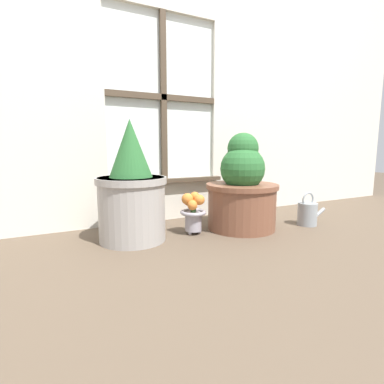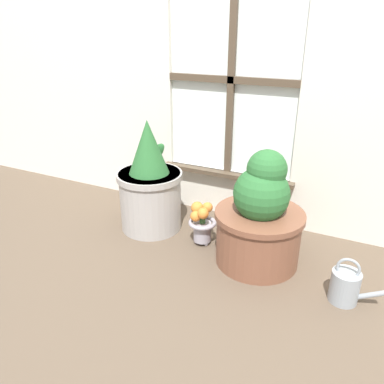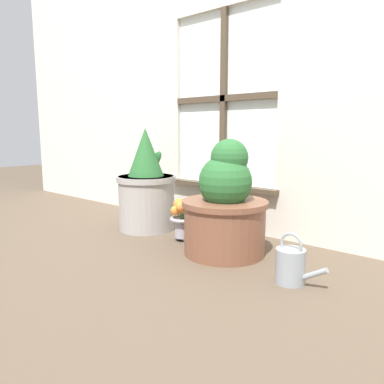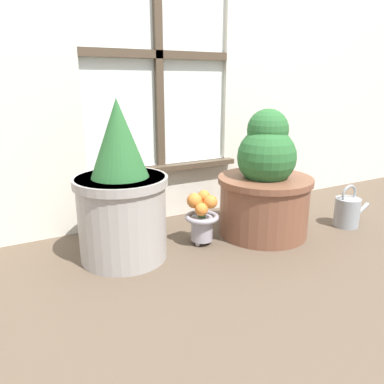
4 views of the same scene
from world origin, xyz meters
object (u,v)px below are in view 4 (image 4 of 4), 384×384
at_px(potted_plant_left, 121,196).
at_px(watering_can, 347,211).
at_px(flower_vase, 201,215).
at_px(potted_plant_right, 265,186).

relative_size(potted_plant_left, watering_can, 2.92).
bearing_deg(flower_vase, watering_can, -11.98).
height_order(flower_vase, watering_can, flower_vase).
distance_m(potted_plant_left, potted_plant_right, 0.63).
distance_m(potted_plant_right, watering_can, 0.45).
bearing_deg(watering_can, flower_vase, 168.02).
distance_m(potted_plant_right, flower_vase, 0.32).
distance_m(potted_plant_left, flower_vase, 0.35).
xyz_separation_m(potted_plant_right, watering_can, (0.40, -0.12, -0.15)).
bearing_deg(flower_vase, potted_plant_right, -5.45).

